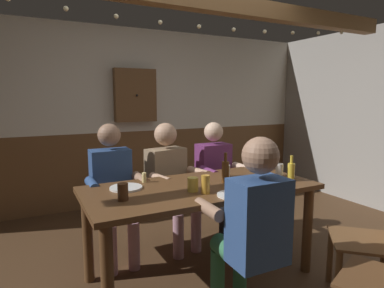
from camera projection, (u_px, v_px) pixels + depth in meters
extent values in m
plane|color=#4C331E|center=(209.00, 284.00, 2.58)|extent=(6.81, 6.81, 0.00)
cube|color=silver|center=(123.00, 80.00, 4.38)|extent=(5.67, 0.12, 1.38)
cube|color=brown|center=(126.00, 167.00, 4.55)|extent=(5.67, 0.12, 1.00)
cube|color=brown|center=(201.00, 188.00, 2.60)|extent=(1.83, 0.84, 0.04)
cylinder|color=brown|center=(107.00, 281.00, 1.98)|extent=(0.08, 0.08, 0.73)
cylinder|color=brown|center=(307.00, 230.00, 2.73)|extent=(0.08, 0.08, 0.73)
cylinder|color=brown|center=(88.00, 238.00, 2.58)|extent=(0.08, 0.08, 0.73)
cylinder|color=brown|center=(256.00, 206.00, 3.33)|extent=(0.08, 0.08, 0.73)
cube|color=#2D4C84|center=(111.00, 178.00, 2.99)|extent=(0.36, 0.22, 0.54)
sphere|color=#9E755B|center=(109.00, 135.00, 2.93)|extent=(0.21, 0.21, 0.21)
cylinder|color=#B78493|center=(127.00, 208.00, 2.93)|extent=(0.14, 0.42, 0.13)
cylinder|color=#B78493|center=(105.00, 211.00, 2.84)|extent=(0.14, 0.42, 0.13)
cylinder|color=#B78493|center=(134.00, 246.00, 2.78)|extent=(0.10, 0.10, 0.42)
cylinder|color=#B78493|center=(111.00, 250.00, 2.70)|extent=(0.10, 0.10, 0.42)
cylinder|color=#9E755B|center=(141.00, 179.00, 2.86)|extent=(0.08, 0.28, 0.08)
cylinder|color=#2D4C84|center=(92.00, 185.00, 2.68)|extent=(0.08, 0.28, 0.08)
cube|color=#997F60|center=(166.00, 174.00, 3.24)|extent=(0.41, 0.27, 0.51)
sphere|color=tan|center=(165.00, 134.00, 3.18)|extent=(0.22, 0.22, 0.22)
cylinder|color=#B78493|center=(183.00, 198.00, 3.22)|extent=(0.20, 0.42, 0.13)
cylinder|color=#B78493|center=(166.00, 202.00, 3.09)|extent=(0.20, 0.42, 0.13)
cylinder|color=#B78493|center=(196.00, 230.00, 3.11)|extent=(0.10, 0.10, 0.42)
cylinder|color=#B78493|center=(178.00, 236.00, 2.98)|extent=(0.10, 0.10, 0.42)
cylinder|color=tan|center=(198.00, 172.00, 3.18)|extent=(0.13, 0.29, 0.08)
cylinder|color=tan|center=(161.00, 179.00, 2.91)|extent=(0.13, 0.29, 0.08)
cube|color=#6B2D66|center=(213.00, 168.00, 3.49)|extent=(0.34, 0.21, 0.52)
sphere|color=beige|center=(214.00, 132.00, 3.43)|extent=(0.20, 0.20, 0.20)
cylinder|color=black|center=(228.00, 192.00, 3.43)|extent=(0.13, 0.42, 0.13)
cylinder|color=black|center=(213.00, 194.00, 3.34)|extent=(0.13, 0.42, 0.13)
cylinder|color=black|center=(240.00, 223.00, 3.28)|extent=(0.10, 0.10, 0.42)
cylinder|color=black|center=(224.00, 226.00, 3.19)|extent=(0.10, 0.10, 0.42)
cylinder|color=beige|center=(242.00, 168.00, 3.36)|extent=(0.08, 0.28, 0.08)
cylinder|color=#6B2D66|center=(209.00, 172.00, 3.18)|extent=(0.08, 0.28, 0.08)
cube|color=#2D4C84|center=(258.00, 221.00, 1.97)|extent=(0.35, 0.24, 0.53)
sphere|color=#9E755B|center=(260.00, 155.00, 1.91)|extent=(0.22, 0.22, 0.22)
cylinder|color=#33724C|center=(233.00, 254.00, 2.08)|extent=(0.14, 0.38, 0.13)
cylinder|color=#33724C|center=(257.00, 248.00, 2.16)|extent=(0.14, 0.38, 0.13)
cylinder|color=#33724C|center=(217.00, 278.00, 2.28)|extent=(0.10, 0.10, 0.42)
cylinder|color=#33724C|center=(240.00, 272.00, 2.36)|extent=(0.10, 0.10, 0.42)
cylinder|color=#9E755B|center=(209.00, 209.00, 2.10)|extent=(0.09, 0.28, 0.08)
cylinder|color=#2D4C84|center=(259.00, 201.00, 2.28)|extent=(0.09, 0.28, 0.08)
cube|color=brown|center=(384.00, 283.00, 1.80)|extent=(0.57, 0.57, 0.02)
cube|color=brown|center=(364.00, 241.00, 2.33)|extent=(0.62, 0.62, 0.02)
cylinder|color=brown|center=(338.00, 281.00, 2.23)|extent=(0.04, 0.04, 0.44)
cylinder|color=brown|center=(330.00, 255.00, 2.59)|extent=(0.04, 0.04, 0.44)
cylinder|color=brown|center=(383.00, 262.00, 2.49)|extent=(0.04, 0.04, 0.44)
cylinder|color=#F9E08C|center=(144.00, 177.00, 2.69)|extent=(0.04, 0.04, 0.08)
cylinder|color=white|center=(233.00, 195.00, 2.32)|extent=(0.22, 0.22, 0.01)
cylinder|color=white|center=(126.00, 188.00, 2.50)|extent=(0.25, 0.25, 0.01)
cylinder|color=#593314|center=(225.00, 172.00, 2.67)|extent=(0.06, 0.06, 0.17)
cylinder|color=#593314|center=(226.00, 157.00, 2.65)|extent=(0.03, 0.03, 0.07)
cylinder|color=gold|center=(291.00, 172.00, 2.72)|extent=(0.06, 0.06, 0.15)
cylinder|color=gold|center=(292.00, 160.00, 2.71)|extent=(0.02, 0.02, 0.07)
cylinder|color=gold|center=(206.00, 184.00, 2.37)|extent=(0.06, 0.06, 0.14)
cylinder|color=#E5C64C|center=(193.00, 184.00, 2.43)|extent=(0.08, 0.08, 0.11)
cylinder|color=white|center=(279.00, 172.00, 2.73)|extent=(0.06, 0.06, 0.15)
cylinder|color=#4C2D19|center=(123.00, 192.00, 2.21)|extent=(0.07, 0.07, 0.12)
cylinder|color=white|center=(227.00, 171.00, 2.87)|extent=(0.06, 0.06, 0.11)
cube|color=brown|center=(135.00, 95.00, 4.35)|extent=(0.56, 0.12, 0.70)
sphere|color=black|center=(137.00, 95.00, 4.28)|extent=(0.03, 0.03, 0.03)
sphere|color=#F9EAB2|center=(66.00, 9.00, 2.32)|extent=(0.04, 0.04, 0.04)
sphere|color=#F9EAB2|center=(116.00, 16.00, 2.49)|extent=(0.04, 0.04, 0.04)
sphere|color=#F9EAB2|center=(160.00, 22.00, 2.65)|extent=(0.04, 0.04, 0.04)
sphere|color=#F9EAB2|center=(199.00, 26.00, 2.82)|extent=(0.04, 0.04, 0.04)
sphere|color=#F9EAB2|center=(234.00, 30.00, 2.98)|extent=(0.04, 0.04, 0.04)
sphere|color=#F9EAB2|center=(265.00, 32.00, 3.14)|extent=(0.04, 0.04, 0.04)
sphere|color=#F9EAB2|center=(293.00, 33.00, 3.30)|extent=(0.04, 0.04, 0.04)
sphere|color=#F9EAB2|center=(318.00, 33.00, 3.46)|extent=(0.04, 0.04, 0.04)
sphere|color=#F9EAB2|center=(342.00, 33.00, 3.62)|extent=(0.04, 0.04, 0.04)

